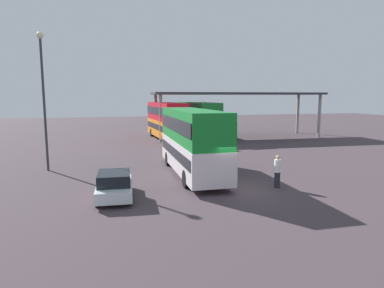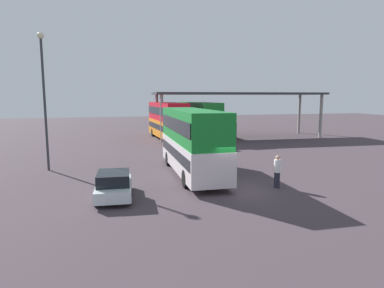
% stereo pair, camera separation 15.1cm
% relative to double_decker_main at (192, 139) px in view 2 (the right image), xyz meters
% --- Properties ---
extents(ground_plane, '(140.00, 140.00, 0.00)m').
position_rel_double_decker_main_xyz_m(ground_plane, '(1.18, -4.07, -2.32)').
color(ground_plane, '#42363C').
extents(double_decker_main, '(2.84, 10.14, 4.23)m').
position_rel_double_decker_main_xyz_m(double_decker_main, '(0.00, 0.00, 0.00)').
color(double_decker_main, silver).
rests_on(double_decker_main, ground_plane).
extents(parked_hatchback, '(1.97, 3.83, 1.35)m').
position_rel_double_decker_main_xyz_m(parked_hatchback, '(-5.15, -3.99, -1.64)').
color(parked_hatchback, silver).
rests_on(parked_hatchback, ground_plane).
extents(double_decker_near_canopy, '(2.87, 11.21, 4.37)m').
position_rel_double_decker_main_xyz_m(double_decker_near_canopy, '(1.97, 18.26, 0.08)').
color(double_decker_near_canopy, orange).
rests_on(double_decker_near_canopy, ground_plane).
extents(double_decker_mid_row, '(2.66, 10.92, 4.37)m').
position_rel_double_decker_main_xyz_m(double_decker_mid_row, '(6.11, 18.79, 0.08)').
color(double_decker_mid_row, silver).
rests_on(double_decker_mid_row, ground_plane).
extents(depot_canopy, '(21.36, 7.63, 5.57)m').
position_rel_double_decker_main_xyz_m(depot_canopy, '(10.97, 18.04, 2.91)').
color(depot_canopy, '#33353A').
rests_on(depot_canopy, ground_plane).
extents(lamppost_tall, '(0.44, 0.44, 9.24)m').
position_rel_double_decker_main_xyz_m(lamppost_tall, '(-9.26, 3.75, 3.37)').
color(lamppost_tall, '#33353A').
rests_on(lamppost_tall, ground_plane).
extents(pedestrian_waiting, '(0.38, 0.38, 1.83)m').
position_rel_double_decker_main_xyz_m(pedestrian_waiting, '(3.68, -4.46, -1.39)').
color(pedestrian_waiting, '#262633').
rests_on(pedestrian_waiting, ground_plane).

